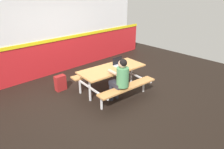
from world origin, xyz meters
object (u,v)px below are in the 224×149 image
picnic_table_main (112,74)px  backpack_dark (60,83)px  laptop_silver (119,64)px  student_nearer (120,78)px

picnic_table_main → backpack_dark: picnic_table_main is taller
picnic_table_main → laptop_silver: laptop_silver is taller
student_nearer → backpack_dark: student_nearer is taller
student_nearer → backpack_dark: 1.89m
picnic_table_main → laptop_silver: (0.27, 0.01, 0.21)m
laptop_silver → picnic_table_main: bearing=-177.2°
student_nearer → laptop_silver: 0.75m
picnic_table_main → laptop_silver: size_ratio=5.52×
picnic_table_main → student_nearer: 0.60m
laptop_silver → student_nearer: bearing=-132.1°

